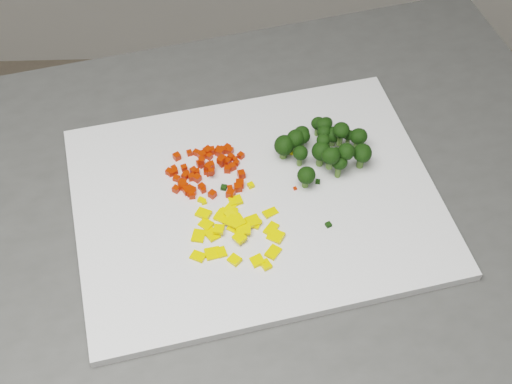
{
  "coord_description": "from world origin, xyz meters",
  "views": [
    {
      "loc": [
        -0.19,
        0.09,
        1.6
      ],
      "look_at": [
        -0.18,
        0.64,
        0.92
      ],
      "focal_mm": 50.0,
      "sensor_mm": 36.0,
      "label": 1
    }
  ],
  "objects_px": {
    "broccoli_pile": "(329,147)",
    "carrot_pile": "(207,165)",
    "cutting_board": "(256,200)",
    "pepper_pile": "(238,230)"
  },
  "relations": [
    {
      "from": "pepper_pile",
      "to": "broccoli_pile",
      "type": "bearing_deg",
      "value": 43.48
    },
    {
      "from": "broccoli_pile",
      "to": "cutting_board",
      "type": "bearing_deg",
      "value": -149.35
    },
    {
      "from": "broccoli_pile",
      "to": "carrot_pile",
      "type": "bearing_deg",
      "value": -175.14
    },
    {
      "from": "carrot_pile",
      "to": "pepper_pile",
      "type": "xyz_separation_m",
      "value": [
        0.04,
        -0.1,
        -0.01
      ]
    },
    {
      "from": "cutting_board",
      "to": "carrot_pile",
      "type": "relative_size",
      "value": 4.5
    },
    {
      "from": "carrot_pile",
      "to": "pepper_pile",
      "type": "bearing_deg",
      "value": -69.65
    },
    {
      "from": "cutting_board",
      "to": "broccoli_pile",
      "type": "bearing_deg",
      "value": 30.65
    },
    {
      "from": "pepper_pile",
      "to": "carrot_pile",
      "type": "bearing_deg",
      "value": 110.35
    },
    {
      "from": "carrot_pile",
      "to": "broccoli_pile",
      "type": "bearing_deg",
      "value": 4.86
    },
    {
      "from": "cutting_board",
      "to": "pepper_pile",
      "type": "distance_m",
      "value": 0.06
    }
  ]
}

